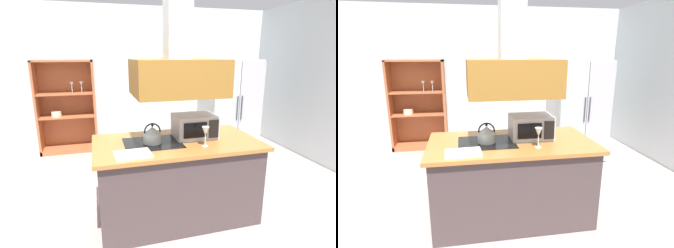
{
  "view_description": "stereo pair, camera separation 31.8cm",
  "coord_description": "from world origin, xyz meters",
  "views": [
    {
      "loc": [
        -0.63,
        -2.42,
        1.82
      ],
      "look_at": [
        0.18,
        0.54,
        1.0
      ],
      "focal_mm": 28.49,
      "sensor_mm": 36.0,
      "label": 1
    },
    {
      "loc": [
        -0.32,
        -2.49,
        1.82
      ],
      "look_at": [
        0.18,
        0.54,
        1.0
      ],
      "focal_mm": 28.49,
      "sensor_mm": 36.0,
      "label": 2
    }
  ],
  "objects": [
    {
      "name": "ground_plane",
      "position": [
        0.0,
        0.0,
        0.0
      ],
      "size": [
        7.8,
        7.8,
        0.0
      ],
      "primitive_type": "plane",
      "color": "#A6918B"
    },
    {
      "name": "wall_back",
      "position": [
        0.0,
        3.0,
        1.35
      ],
      "size": [
        6.0,
        0.12,
        2.7
      ],
      "primitive_type": "cube",
      "color": "silver",
      "rests_on": "ground"
    },
    {
      "name": "kitchen_island",
      "position": [
        0.18,
        0.19,
        0.45
      ],
      "size": [
        1.77,
        0.94,
        0.9
      ],
      "color": "#453839",
      "rests_on": "ground"
    },
    {
      "name": "range_hood",
      "position": [
        0.18,
        0.19,
        1.71
      ],
      "size": [
        0.9,
        0.7,
        1.3
      ],
      "color": "olive"
    },
    {
      "name": "refrigerator",
      "position": [
        1.66,
        1.82,
        0.86
      ],
      "size": [
        0.9,
        0.78,
        1.71
      ],
      "color": "#B6BDB9",
      "rests_on": "ground"
    },
    {
      "name": "dish_cabinet",
      "position": [
        -1.16,
        2.78,
        0.75
      ],
      "size": [
        1.03,
        0.4,
        1.7
      ],
      "color": "#AA5D36",
      "rests_on": "ground"
    },
    {
      "name": "kettle",
      "position": [
        -0.08,
        0.19,
        0.99
      ],
      "size": [
        0.19,
        0.19,
        0.22
      ],
      "color": "#B1BCB6",
      "rests_on": "kitchen_island"
    },
    {
      "name": "cutting_board",
      "position": [
        -0.33,
        -0.1,
        0.91
      ],
      "size": [
        0.35,
        0.26,
        0.02
      ],
      "primitive_type": "cube",
      "rotation": [
        0.0,
        0.0,
        0.05
      ],
      "color": "white",
      "rests_on": "kitchen_island"
    },
    {
      "name": "microwave",
      "position": [
        0.42,
        0.28,
        1.03
      ],
      "size": [
        0.46,
        0.35,
        0.26
      ],
      "color": "#B7BABF",
      "rests_on": "kitchen_island"
    },
    {
      "name": "wine_glass_on_counter",
      "position": [
        0.41,
        -0.04,
        1.05
      ],
      "size": [
        0.08,
        0.08,
        0.21
      ],
      "color": "silver",
      "rests_on": "kitchen_island"
    }
  ]
}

